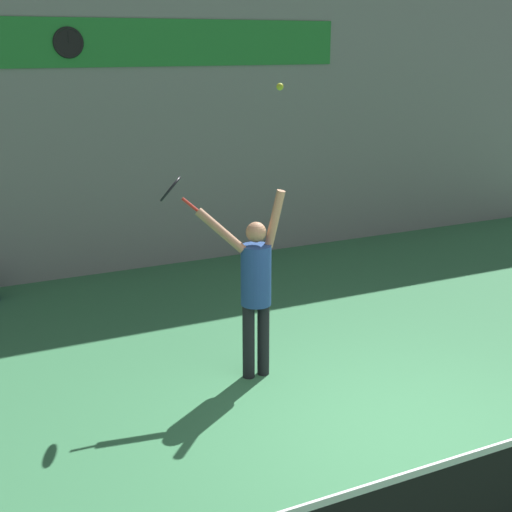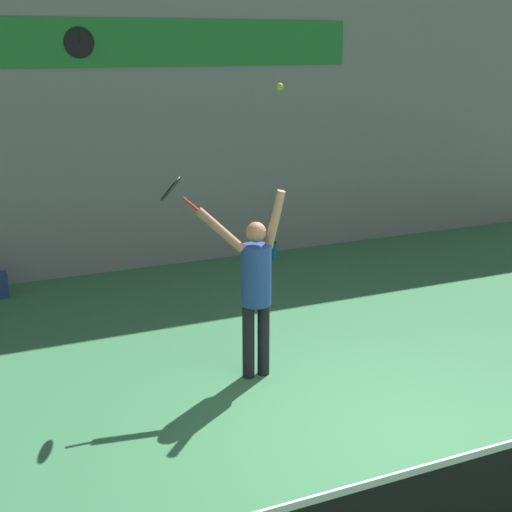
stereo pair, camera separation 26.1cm
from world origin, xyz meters
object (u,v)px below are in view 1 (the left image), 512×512
Objects in this scene: scoreboard_clock at (68,43)px; tennis_ball at (280,87)px; water_bottle at (265,251)px; tennis_player at (255,284)px; tennis_racket at (172,190)px.

scoreboard_clock is 4.50m from tennis_ball.
tennis_ball is at bearing -114.99° from water_bottle.
tennis_player is 4.72× the size of tennis_racket.
scoreboard_clock reaches higher than tennis_player.
scoreboard_clock is 4.42m from water_bottle.
water_bottle is (2.90, -0.43, -3.31)m from scoreboard_clock.
scoreboard_clock is at bearing 103.76° from tennis_ball.
water_bottle is at bearing -8.39° from scoreboard_clock.
water_bottle is (2.03, 3.80, -0.90)m from tennis_player.
tennis_ball reaches higher than tennis_player.
tennis_ball is (0.93, -0.55, 1.02)m from tennis_racket.
scoreboard_clock reaches higher than water_bottle.
tennis_player is at bearing -78.43° from scoreboard_clock.
scoreboard_clock is at bearing 101.57° from tennis_player.
tennis_player is at bearing -30.07° from tennis_racket.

